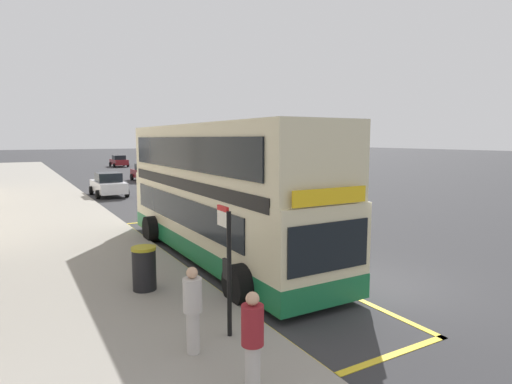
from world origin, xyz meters
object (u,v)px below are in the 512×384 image
at_px(parked_car_white_far, 108,184).
at_px(bus_stop_sign, 227,259).
at_px(parked_car_maroon_ahead, 145,172).
at_px(litter_bin, 144,268).
at_px(double_decker_bus, 218,196).
at_px(pedestrian_further_back, 252,339).
at_px(parked_car_maroon_kerbside, 119,161).
at_px(pedestrian_waiting_near_sign, 193,307).

bearing_deg(parked_car_white_far, bus_stop_sign, -97.27).
xyz_separation_m(parked_car_maroon_ahead, litter_bin, (-8.13, -29.18, -0.10)).
bearing_deg(litter_bin, double_decker_bus, 36.09).
height_order(double_decker_bus, pedestrian_further_back, double_decker_bus).
height_order(parked_car_maroon_kerbside, pedestrian_further_back, pedestrian_further_back).
xyz_separation_m(double_decker_bus, pedestrian_waiting_near_sign, (-3.28, -5.94, -1.07)).
distance_m(parked_car_white_far, litter_bin, 20.18).
xyz_separation_m(bus_stop_sign, parked_car_white_far, (2.28, 23.24, -0.85)).
distance_m(bus_stop_sign, parked_car_maroon_kerbside, 55.14).
bearing_deg(pedestrian_further_back, parked_car_white_far, 83.60).
distance_m(parked_car_maroon_ahead, pedestrian_waiting_near_sign, 33.84).
distance_m(bus_stop_sign, parked_car_white_far, 23.37).
relative_size(bus_stop_sign, parked_car_maroon_kerbside, 0.60).
height_order(parked_car_white_far, pedestrian_waiting_near_sign, pedestrian_waiting_near_sign).
relative_size(parked_car_maroon_ahead, litter_bin, 3.78).
xyz_separation_m(parked_car_maroon_ahead, pedestrian_further_back, (-7.94, -34.41, 0.20)).
distance_m(parked_car_maroon_kerbside, pedestrian_further_back, 57.15).
height_order(parked_car_maroon_ahead, pedestrian_further_back, pedestrian_further_back).
bearing_deg(parked_car_maroon_ahead, parked_car_maroon_kerbside, -98.02).
height_order(parked_car_maroon_ahead, litter_bin, parked_car_maroon_ahead).
bearing_deg(parked_car_maroon_kerbside, pedestrian_waiting_near_sign, -103.47).
height_order(bus_stop_sign, pedestrian_further_back, bus_stop_sign).
distance_m(pedestrian_waiting_near_sign, litter_bin, 3.65).
height_order(pedestrian_waiting_near_sign, litter_bin, pedestrian_waiting_near_sign).
distance_m(bus_stop_sign, pedestrian_waiting_near_sign, 1.14).
height_order(double_decker_bus, parked_car_white_far, double_decker_bus).
bearing_deg(bus_stop_sign, double_decker_bus, 66.53).
height_order(parked_car_maroon_ahead, parked_car_white_far, same).
bearing_deg(pedestrian_waiting_near_sign, pedestrian_further_back, -78.78).
xyz_separation_m(parked_car_maroon_kerbside, litter_bin, (-10.47, -50.99, -0.10)).
relative_size(bus_stop_sign, parked_car_white_far, 0.60).
bearing_deg(parked_car_white_far, pedestrian_further_back, -98.07).
bearing_deg(pedestrian_waiting_near_sign, parked_car_maroon_ahead, 75.88).
distance_m(double_decker_bus, litter_bin, 4.14).
xyz_separation_m(double_decker_bus, parked_car_maroon_kerbside, (7.31, 48.68, -1.27)).
bearing_deg(parked_car_maroon_kerbside, bus_stop_sign, -102.66).
relative_size(double_decker_bus, parked_car_maroon_kerbside, 2.72).
bearing_deg(parked_car_maroon_ahead, bus_stop_sign, 75.26).
distance_m(parked_car_maroon_kerbside, parked_car_white_far, 31.91).
relative_size(bus_stop_sign, litter_bin, 2.27).
bearing_deg(parked_car_maroon_kerbside, parked_car_white_far, -106.00).
bearing_deg(double_decker_bus, pedestrian_waiting_near_sign, -118.96).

